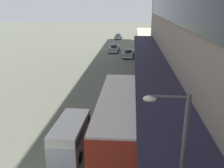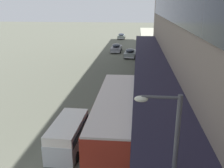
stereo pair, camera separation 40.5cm
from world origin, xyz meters
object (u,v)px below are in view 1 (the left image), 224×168
(vw_van, at_px, (71,133))
(pedestrian_at_kerb, at_px, (177,161))
(transit_bus_kerbside_front, at_px, (118,117))
(sedan_far_back, at_px, (114,48))
(street_lamp, at_px, (177,164))
(sedan_oncoming_rear, at_px, (118,36))
(sedan_oncoming_front, at_px, (128,53))

(vw_van, xyz_separation_m, pedestrian_at_kerb, (6.24, -2.54, 0.08))
(transit_bus_kerbside_front, xyz_separation_m, sedan_far_back, (-2.72, 33.43, -1.13))
(vw_van, relative_size, street_lamp, 0.75)
(sedan_oncoming_rear, relative_size, vw_van, 1.00)
(sedan_oncoming_front, bearing_deg, sedan_oncoming_rear, 97.32)
(pedestrian_at_kerb, distance_m, street_lamp, 4.80)
(sedan_oncoming_rear, relative_size, pedestrian_at_kerb, 2.47)
(sedan_far_back, height_order, sedan_oncoming_front, sedan_far_back)
(sedan_far_back, height_order, pedestrian_at_kerb, pedestrian_at_kerb)
(street_lamp, bearing_deg, vw_van, 129.61)
(sedan_oncoming_rear, distance_m, sedan_oncoming_front, 24.07)
(sedan_far_back, height_order, street_lamp, street_lamp)
(vw_van, height_order, street_lamp, street_lamp)
(pedestrian_at_kerb, bearing_deg, sedan_far_back, 99.27)
(vw_van, bearing_deg, sedan_far_back, 89.62)
(sedan_oncoming_front, xyz_separation_m, street_lamp, (2.32, -36.01, 3.03))
(street_lamp, bearing_deg, pedestrian_at_kerb, 77.51)
(sedan_oncoming_rear, bearing_deg, sedan_far_back, -89.26)
(transit_bus_kerbside_front, height_order, sedan_oncoming_front, transit_bus_kerbside_front)
(sedan_far_back, height_order, vw_van, vw_van)
(vw_van, relative_size, pedestrian_at_kerb, 2.47)
(sedan_far_back, bearing_deg, street_lamp, -82.82)
(sedan_oncoming_rear, bearing_deg, pedestrian_at_kerb, -83.62)
(sedan_oncoming_front, bearing_deg, sedan_far_back, 120.60)
(transit_bus_kerbside_front, relative_size, vw_van, 2.25)
(transit_bus_kerbside_front, relative_size, sedan_far_back, 2.10)
(transit_bus_kerbside_front, distance_m, sedan_oncoming_front, 28.69)
(transit_bus_kerbside_front, relative_size, sedan_oncoming_rear, 2.25)
(sedan_oncoming_front, xyz_separation_m, vw_van, (-3.05, -29.53, 0.35))
(transit_bus_kerbside_front, bearing_deg, sedan_oncoming_front, 89.80)
(transit_bus_kerbside_front, bearing_deg, pedestrian_at_kerb, -45.87)
(pedestrian_at_kerb, relative_size, street_lamp, 0.30)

